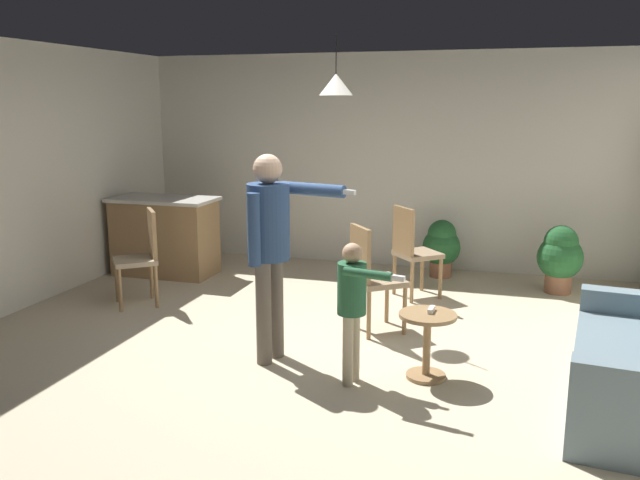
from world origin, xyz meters
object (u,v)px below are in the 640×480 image
(side_table_by_couch, at_px, (427,338))
(dining_chair_centre_back, at_px, (371,275))
(dining_chair_near_wall, at_px, (412,248))
(spare_remote_on_table, at_px, (431,310))
(person_adult, at_px, (270,235))
(person_child, at_px, (353,298))
(potted_plant_corner, at_px, (560,256))
(kitchen_counter, at_px, (165,236))
(potted_plant_by_wall, at_px, (441,246))
(dining_chair_by_counter, at_px, (142,253))

(side_table_by_couch, bearing_deg, dining_chair_centre_back, 125.32)
(dining_chair_near_wall, distance_m, spare_remote_on_table, 2.10)
(person_adult, xyz_separation_m, person_child, (0.74, -0.25, -0.38))
(dining_chair_centre_back, distance_m, potted_plant_corner, 2.54)
(side_table_by_couch, xyz_separation_m, spare_remote_on_table, (0.02, 0.04, 0.21))
(kitchen_counter, bearing_deg, person_adult, -44.70)
(person_child, height_order, spare_remote_on_table, person_child)
(side_table_by_couch, distance_m, spare_remote_on_table, 0.22)
(side_table_by_couch, xyz_separation_m, potted_plant_by_wall, (-0.25, 3.06, 0.06))
(kitchen_counter, relative_size, spare_remote_on_table, 9.69)
(dining_chair_by_counter, relative_size, potted_plant_by_wall, 1.43)
(person_adult, relative_size, dining_chair_near_wall, 1.70)
(person_child, distance_m, dining_chair_near_wall, 2.36)
(person_child, height_order, dining_chair_near_wall, person_child)
(person_adult, xyz_separation_m, spare_remote_on_table, (1.29, 0.05, -0.51))
(kitchen_counter, height_order, dining_chair_centre_back, dining_chair_centre_back)
(dining_chair_near_wall, xyz_separation_m, potted_plant_by_wall, (0.21, 0.97, -0.16))
(kitchen_counter, height_order, spare_remote_on_table, kitchen_counter)
(side_table_by_couch, xyz_separation_m, potted_plant_corner, (1.09, 2.76, 0.09))
(kitchen_counter, xyz_separation_m, potted_plant_corner, (4.61, 0.54, -0.06))
(person_adult, height_order, potted_plant_by_wall, person_adult)
(kitchen_counter, relative_size, person_adult, 0.74)
(potted_plant_by_wall, bearing_deg, spare_remote_on_table, -84.98)
(kitchen_counter, distance_m, side_table_by_couch, 4.16)
(potted_plant_corner, distance_m, potted_plant_by_wall, 1.37)
(dining_chair_near_wall, height_order, dining_chair_centre_back, same)
(potted_plant_corner, bearing_deg, side_table_by_couch, -111.60)
(dining_chair_by_counter, height_order, dining_chair_near_wall, same)
(kitchen_counter, bearing_deg, potted_plant_by_wall, 14.51)
(dining_chair_near_wall, height_order, potted_plant_by_wall, dining_chair_near_wall)
(person_adult, relative_size, dining_chair_by_counter, 1.70)
(spare_remote_on_table, bearing_deg, person_adult, -177.60)
(person_child, relative_size, dining_chair_centre_back, 1.09)
(dining_chair_centre_back, bearing_deg, dining_chair_by_counter, -131.05)
(side_table_by_couch, distance_m, person_adult, 1.46)
(person_adult, height_order, spare_remote_on_table, person_adult)
(person_child, distance_m, spare_remote_on_table, 0.64)
(dining_chair_by_counter, bearing_deg, spare_remote_on_table, -146.32)
(dining_chair_by_counter, xyz_separation_m, dining_chair_centre_back, (2.47, -0.14, 0.00))
(kitchen_counter, bearing_deg, dining_chair_near_wall, -2.30)
(kitchen_counter, bearing_deg, side_table_by_couch, -32.22)
(potted_plant_corner, bearing_deg, dining_chair_centre_back, -132.93)
(dining_chair_by_counter, relative_size, potted_plant_corner, 1.31)
(person_child, bearing_deg, side_table_by_couch, 128.33)
(kitchen_counter, height_order, potted_plant_by_wall, kitchen_counter)
(side_table_by_couch, relative_size, dining_chair_near_wall, 0.52)
(side_table_by_couch, distance_m, potted_plant_by_wall, 3.07)
(potted_plant_corner, bearing_deg, dining_chair_near_wall, -156.79)
(dining_chair_near_wall, xyz_separation_m, spare_remote_on_table, (0.47, -2.05, -0.01))
(person_child, xyz_separation_m, dining_chair_centre_back, (-0.11, 1.16, -0.13))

